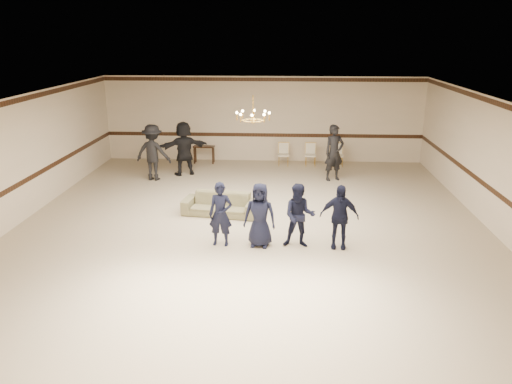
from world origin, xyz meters
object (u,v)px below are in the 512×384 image
(boy_a, at_px, (221,214))
(boy_d, at_px, (339,217))
(banquet_chair_left, at_px, (283,155))
(settee, at_px, (220,204))
(boy_c, at_px, (299,216))
(adult_right, at_px, (334,153))
(banquet_chair_mid, at_px, (311,155))
(banquet_chair_right, at_px, (338,155))
(adult_left, at_px, (153,153))
(console_table, at_px, (204,154))
(boy_b, at_px, (260,215))
(chandelier, at_px, (253,108))
(adult_mid, at_px, (184,148))

(boy_a, distance_m, boy_d, 2.70)
(banquet_chair_left, bearing_deg, settee, -108.35)
(boy_c, bearing_deg, adult_right, 80.53)
(banquet_chair_mid, height_order, banquet_chair_right, same)
(boy_d, xyz_separation_m, adult_left, (-5.62, 5.30, 0.18))
(console_table, bearing_deg, boy_d, -55.55)
(boy_b, height_order, banquet_chair_mid, boy_b)
(banquet_chair_left, relative_size, banquet_chair_mid, 1.00)
(adult_left, bearing_deg, banquet_chair_mid, -147.83)
(boy_a, height_order, adult_left, adult_left)
(adult_left, height_order, console_table, adult_left)
(chandelier, height_order, banquet_chair_right, chandelier)
(boy_d, xyz_separation_m, banquet_chair_mid, (-0.29, 7.46, -0.34))
(adult_right, bearing_deg, chandelier, -149.38)
(chandelier, height_order, banquet_chair_left, chandelier)
(boy_c, distance_m, banquet_chair_mid, 7.49)
(boy_d, xyz_separation_m, adult_mid, (-4.72, 6.00, 0.18))
(settee, relative_size, banquet_chair_right, 2.43)
(boy_d, xyz_separation_m, banquet_chair_left, (-1.29, 7.46, -0.34))
(boy_b, relative_size, banquet_chair_left, 1.81)
(boy_c, distance_m, adult_mid, 7.12)
(banquet_chair_left, xyz_separation_m, banquet_chair_mid, (1.00, 0.00, 0.00))
(boy_c, distance_m, banquet_chair_left, 7.48)
(boy_a, distance_m, adult_left, 6.05)
(chandelier, xyz_separation_m, console_table, (-2.20, 5.46, -2.55))
(banquet_chair_left, bearing_deg, adult_right, -49.03)
(boy_c, height_order, adult_mid, adult_mid)
(adult_mid, bearing_deg, console_table, -128.50)
(settee, distance_m, banquet_chair_right, 6.55)
(boy_a, distance_m, banquet_chair_left, 7.60)
(boy_b, xyz_separation_m, banquet_chair_mid, (1.51, 7.46, -0.34))
(adult_left, bearing_deg, banquet_chair_left, -143.37)
(boy_a, height_order, console_table, boy_a)
(chandelier, bearing_deg, banquet_chair_right, 62.01)
(chandelier, height_order, settee, chandelier)
(console_table, bearing_deg, boy_b, -66.79)
(boy_c, relative_size, banquet_chair_left, 1.81)
(chandelier, bearing_deg, boy_b, -82.53)
(boy_d, height_order, banquet_chair_right, boy_d)
(boy_b, xyz_separation_m, banquet_chair_left, (0.51, 7.46, -0.34))
(boy_a, xyz_separation_m, settee, (-0.28, 2.04, -0.46))
(settee, bearing_deg, boy_a, -73.53)
(boy_b, distance_m, adult_mid, 6.68)
(settee, bearing_deg, banquet_chair_mid, 72.44)
(settee, relative_size, banquet_chair_left, 2.43)
(boy_b, distance_m, boy_c, 0.90)
(settee, xyz_separation_m, banquet_chair_mid, (2.68, 5.42, 0.12))
(boy_a, xyz_separation_m, banquet_chair_left, (1.41, 7.46, -0.34))
(adult_right, height_order, banquet_chair_mid, adult_right)
(adult_mid, distance_m, banquet_chair_left, 3.76)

